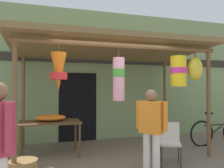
% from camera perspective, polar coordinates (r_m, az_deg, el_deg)
% --- Properties ---
extents(ground_plane, '(30.00, 30.00, 0.00)m').
position_cam_1_polar(ground_plane, '(4.86, 0.80, -19.67)').
color(ground_plane, '#756656').
extents(shop_facade, '(12.34, 0.29, 3.90)m').
position_cam_1_polar(shop_facade, '(7.06, -5.48, 2.21)').
color(shop_facade, '#7A9360').
rests_on(shop_facade, ground_plane).
extents(market_stall_canopy, '(4.61, 2.47, 2.68)m').
position_cam_1_polar(market_stall_canopy, '(5.54, 0.64, 7.46)').
color(market_stall_canopy, brown).
rests_on(market_stall_canopy, ground_plane).
extents(display_table, '(1.35, 0.77, 0.79)m').
position_cam_1_polar(display_table, '(5.53, -15.07, -9.74)').
color(display_table, brown).
rests_on(display_table, ground_plane).
extents(flower_heap_on_table, '(0.70, 0.49, 0.15)m').
position_cam_1_polar(flower_heap_on_table, '(5.57, -14.85, -8.06)').
color(flower_heap_on_table, orange).
rests_on(flower_heap_on_table, display_table).
extents(folding_chair, '(0.54, 0.54, 0.84)m').
position_cam_1_polar(folding_chair, '(4.97, 14.16, -13.19)').
color(folding_chair, beige).
rests_on(folding_chair, ground_plane).
extents(wicker_basket_by_table, '(0.52, 0.52, 0.24)m').
position_cam_1_polar(wicker_basket_by_table, '(4.73, -21.15, -18.57)').
color(wicker_basket_by_table, olive).
rests_on(wicker_basket_by_table, ground_plane).
extents(parked_bicycle, '(1.75, 0.44, 0.92)m').
position_cam_1_polar(parked_bicycle, '(7.05, 24.74, -10.77)').
color(parked_bicycle, black).
rests_on(parked_bicycle, ground_plane).
extents(vendor_in_orange, '(0.43, 0.47, 1.53)m').
position_cam_1_polar(vendor_in_orange, '(4.20, 9.71, -10.03)').
color(vendor_in_orange, silver).
rests_on(vendor_in_orange, ground_plane).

